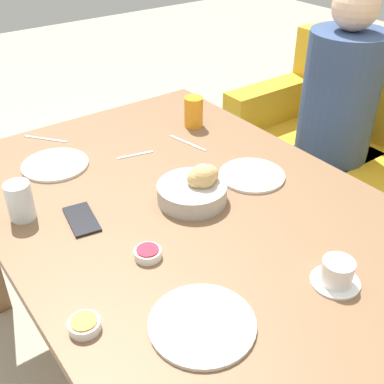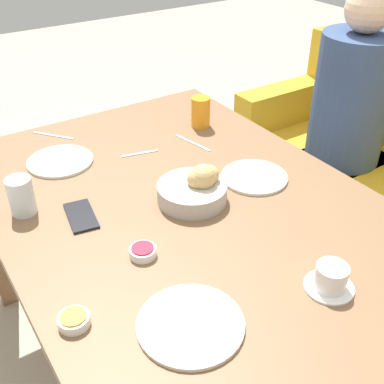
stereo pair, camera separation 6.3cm
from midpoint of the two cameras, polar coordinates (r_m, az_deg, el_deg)
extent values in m
plane|color=#A89E89|center=(1.97, 0.39, -19.50)|extent=(10.00, 10.00, 0.00)
cube|color=brown|center=(1.45, 0.50, -1.99)|extent=(1.51, 1.06, 0.03)
cube|color=brown|center=(2.37, 0.69, 2.71)|extent=(0.06, 0.06, 0.71)
cube|color=gold|center=(2.79, 12.02, 6.21)|extent=(0.14, 0.70, 0.65)
cube|color=#23232D|center=(2.52, 17.01, -0.49)|extent=(0.32, 0.44, 0.45)
cylinder|color=#334770|center=(2.28, 19.13, 10.25)|extent=(0.34, 0.34, 0.58)
sphere|color=beige|center=(2.17, 21.10, 19.63)|extent=(0.19, 0.19, 0.19)
cylinder|color=#B2ADA3|center=(1.44, 1.26, -0.10)|extent=(0.21, 0.21, 0.05)
sphere|color=tan|center=(1.42, 1.89, 1.62)|extent=(0.06, 0.06, 0.06)
sphere|color=tan|center=(1.42, 2.59, 1.77)|extent=(0.08, 0.08, 0.08)
sphere|color=tan|center=(1.44, 3.32, 1.98)|extent=(0.06, 0.06, 0.06)
cylinder|color=silver|center=(1.70, -14.33, 3.55)|extent=(0.22, 0.22, 0.01)
cylinder|color=silver|center=(1.09, 1.55, -15.43)|extent=(0.24, 0.24, 0.01)
cylinder|color=silver|center=(1.58, 8.48, 1.80)|extent=(0.22, 0.22, 0.01)
cylinder|color=orange|center=(1.88, 2.01, 9.46)|extent=(0.07, 0.07, 0.12)
cylinder|color=silver|center=(1.45, -18.41, -0.48)|extent=(0.07, 0.07, 0.11)
cylinder|color=white|center=(1.22, 17.36, -10.72)|extent=(0.12, 0.12, 0.01)
cylinder|color=white|center=(1.20, 17.63, -9.57)|extent=(0.08, 0.08, 0.06)
cylinder|color=white|center=(1.25, -4.41, -7.13)|extent=(0.07, 0.07, 0.02)
cylinder|color=#A3192D|center=(1.24, -4.43, -6.66)|extent=(0.06, 0.06, 0.00)
cylinder|color=white|center=(1.11, -12.19, -14.71)|extent=(0.07, 0.07, 0.02)
cylinder|color=#C67F28|center=(1.10, -12.27, -14.24)|extent=(0.06, 0.06, 0.00)
cube|color=#B7B7BC|center=(1.89, -15.21, 6.48)|extent=(0.15, 0.12, 0.00)
cube|color=#B7B7BC|center=(1.77, 1.12, 5.84)|extent=(0.17, 0.05, 0.00)
cube|color=#B7B7BC|center=(1.71, -5.16, 4.56)|extent=(0.04, 0.13, 0.00)
cube|color=black|center=(1.42, -11.78, -2.79)|extent=(0.16, 0.10, 0.01)
camera|label=1|loc=(0.03, -88.74, 0.83)|focal=45.00mm
camera|label=2|loc=(0.03, 91.26, -0.83)|focal=45.00mm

